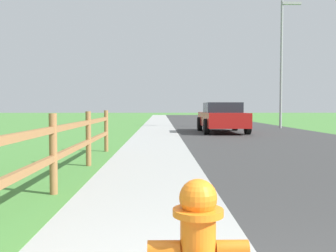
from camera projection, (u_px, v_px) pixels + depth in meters
ground_plane at (172, 125)px, 26.35m from camera, size 120.00×120.00×0.00m
road_asphalt at (220, 124)px, 28.42m from camera, size 7.00×66.00×0.01m
curb_concrete at (130, 124)px, 28.29m from camera, size 6.00×66.00×0.01m
grass_verge at (110, 124)px, 28.27m from camera, size 5.00×66.00×0.00m
rail_fence at (53, 147)px, 5.40m from camera, size 0.11×10.64×1.13m
parked_suv_red at (222, 117)px, 18.88m from camera, size 2.09×4.75×1.45m
street_lamp at (283, 54)px, 22.51m from camera, size 1.17×0.20×7.34m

